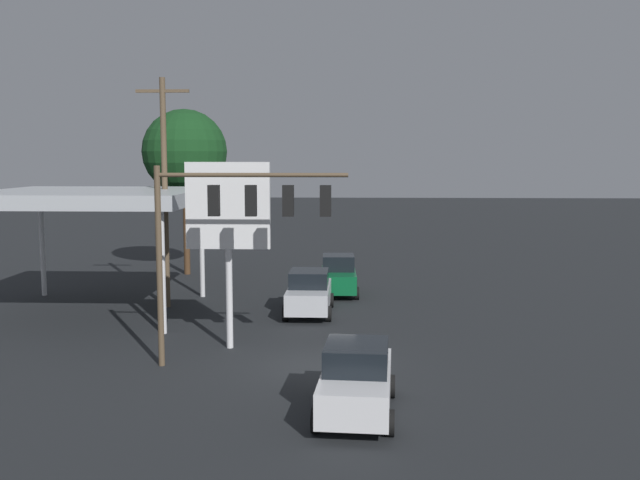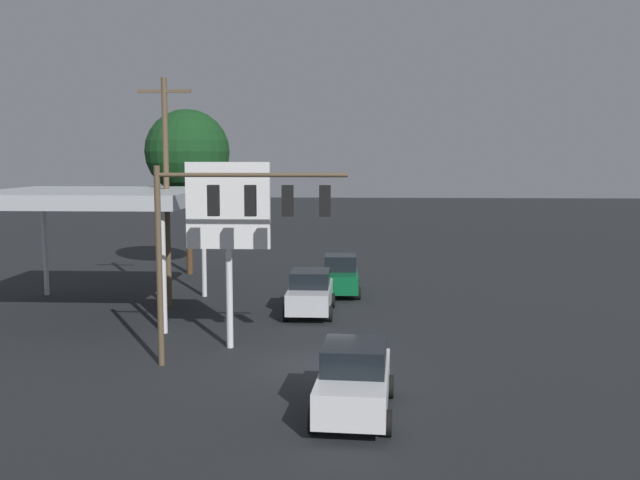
% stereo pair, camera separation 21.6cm
% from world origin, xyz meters
% --- Properties ---
extents(ground_plane, '(200.00, 200.00, 0.00)m').
position_xyz_m(ground_plane, '(0.00, 0.00, 0.00)').
color(ground_plane, black).
extents(traffic_signal_assembly, '(6.24, 0.43, 6.59)m').
position_xyz_m(traffic_signal_assembly, '(2.64, 0.17, 4.95)').
color(traffic_signal_assembly, brown).
rests_on(traffic_signal_assembly, ground).
extents(utility_pole, '(2.40, 0.26, 10.39)m').
position_xyz_m(utility_pole, '(7.33, -9.07, 5.49)').
color(utility_pole, brown).
rests_on(utility_pole, ground).
extents(gas_station_canopy, '(9.18, 8.68, 5.42)m').
position_xyz_m(gas_station_canopy, '(10.20, -7.85, 5.06)').
color(gas_station_canopy, '#B2B7BC').
rests_on(gas_station_canopy, ground).
extents(price_sign, '(3.00, 0.27, 6.69)m').
position_xyz_m(price_sign, '(3.27, -2.11, 4.89)').
color(price_sign, silver).
rests_on(price_sign, ground).
extents(sedan_waiting, '(2.29, 4.51, 1.93)m').
position_xyz_m(sedan_waiting, '(-1.24, 4.41, 0.95)').
color(sedan_waiting, silver).
rests_on(sedan_waiting, ground).
extents(sedan_far, '(2.09, 4.41, 1.93)m').
position_xyz_m(sedan_far, '(0.72, -7.85, 0.95)').
color(sedan_far, silver).
rests_on(sedan_far, ground).
extents(hatchback_crossing, '(2.05, 3.85, 1.97)m').
position_xyz_m(hatchback_crossing, '(-0.49, -12.40, 0.95)').
color(hatchback_crossing, '#0C592D').
rests_on(hatchback_crossing, ground).
extents(street_tree, '(4.89, 4.89, 9.64)m').
position_xyz_m(street_tree, '(8.53, -18.31, 7.17)').
color(street_tree, '#4C331E').
rests_on(street_tree, ground).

